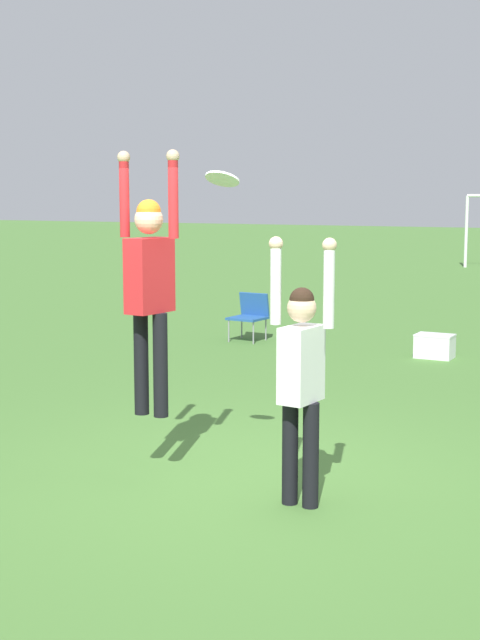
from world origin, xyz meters
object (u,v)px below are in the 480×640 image
at_px(person_jumping, 150,277).
at_px(camping_chair_2, 250,313).
at_px(frisbee, 222,179).
at_px(person_defending, 301,367).
at_px(cooler_box, 435,346).

height_order(person_jumping, camping_chair_2, person_jumping).
relative_size(frisbee, camping_chair_2, 0.36).
xyz_separation_m(person_defending, camping_chair_2, (-3.86, 6.63, -0.61)).
bearing_deg(camping_chair_2, frisbee, 119.51).
relative_size(person_defending, cooler_box, 3.79).
relative_size(camping_chair_2, cooler_box, 1.43).
bearing_deg(frisbee, person_jumping, -174.40).
bearing_deg(person_defending, frisbee, -98.86).
relative_size(person_jumping, camping_chair_2, 2.86).
xyz_separation_m(frisbee, camping_chair_2, (-3.10, 6.44, -1.97)).
relative_size(person_defending, frisbee, 7.45).
height_order(person_jumping, cooler_box, person_jumping).
bearing_deg(cooler_box, person_jumping, -95.17).
xyz_separation_m(camping_chair_2, cooler_box, (3.03, -0.16, -0.27)).
distance_m(person_jumping, cooler_box, 6.53).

